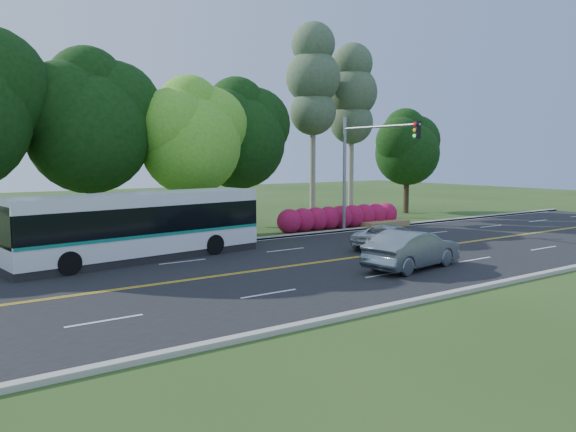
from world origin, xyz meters
TOP-DOWN VIEW (x-y plane):
  - ground at (0.00, 0.00)m, footprint 120.00×120.00m
  - road at (0.00, 0.00)m, footprint 60.00×14.00m
  - curb_north at (0.00, 7.15)m, footprint 60.00×0.30m
  - curb_south at (0.00, -7.15)m, footprint 60.00×0.30m
  - grass_verge at (0.00, 9.00)m, footprint 60.00×4.00m
  - lane_markings at (-0.09, 0.00)m, footprint 57.60×13.82m
  - tree_row at (-5.15, 12.13)m, footprint 44.70×9.10m
  - bougainvillea_hedge at (7.18, 8.15)m, footprint 9.50×2.25m
  - traffic_signal at (6.49, 5.40)m, footprint 0.42×6.10m
  - transit_bus at (-7.34, 5.03)m, footprint 11.63×3.97m
  - sedan at (1.18, -3.26)m, footprint 5.03×2.45m
  - suv at (3.99, 0.69)m, footprint 4.63×2.60m

SIDE VIEW (x-z plane):
  - ground at x=0.00m, z-range 0.00..0.00m
  - road at x=0.00m, z-range 0.00..0.02m
  - lane_markings at x=-0.09m, z-range 0.02..0.02m
  - grass_verge at x=0.00m, z-range 0.00..0.10m
  - curb_north at x=0.00m, z-range 0.00..0.15m
  - curb_south at x=0.00m, z-range 0.00..0.15m
  - suv at x=3.99m, z-range 0.02..1.24m
  - bougainvillea_hedge at x=7.18m, z-range -0.03..1.47m
  - sedan at x=1.18m, z-range 0.02..1.61m
  - transit_bus at x=-7.34m, z-range 0.01..2.99m
  - traffic_signal at x=6.49m, z-range 1.17..8.17m
  - tree_row at x=-5.15m, z-range -0.19..13.65m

